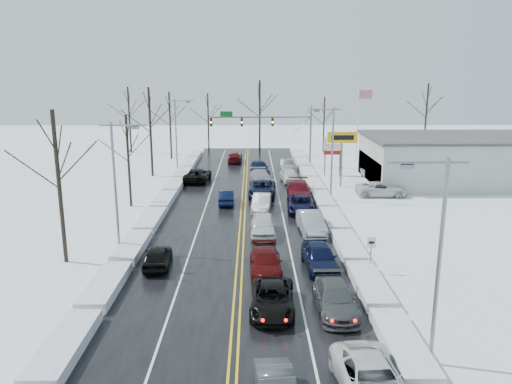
{
  "coord_description": "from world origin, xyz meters",
  "views": [
    {
      "loc": [
        0.84,
        -37.11,
        12.27
      ],
      "look_at": [
        1.15,
        3.21,
        2.5
      ],
      "focal_mm": 35.0,
      "sensor_mm": 36.0,
      "label": 1
    }
  ],
  "objects_px": {
    "traffic_signal_mast": "(272,125)",
    "flagpole": "(359,120)",
    "tires_plus_sign": "(342,141)",
    "oncoming_car_0": "(226,204)",
    "dealership_building": "(458,159)"
  },
  "relations": [
    {
      "from": "tires_plus_sign",
      "to": "dealership_building",
      "type": "relative_size",
      "value": 0.29
    },
    {
      "from": "traffic_signal_mast",
      "to": "tires_plus_sign",
      "type": "xyz_separation_m",
      "value": [
        7.05,
        -12.0,
        -0.49
      ]
    },
    {
      "from": "traffic_signal_mast",
      "to": "flagpole",
      "type": "xyz_separation_m",
      "value": [
        11.72,
        2.01,
        0.45
      ]
    },
    {
      "from": "dealership_building",
      "to": "oncoming_car_0",
      "type": "xyz_separation_m",
      "value": [
        -25.6,
        -9.13,
        -2.66
      ]
    },
    {
      "from": "traffic_signal_mast",
      "to": "oncoming_car_0",
      "type": "distance_m",
      "value": 20.53
    },
    {
      "from": "traffic_signal_mast",
      "to": "oncoming_car_0",
      "type": "xyz_separation_m",
      "value": [
        -5.07,
        -19.12,
        -5.48
      ]
    },
    {
      "from": "traffic_signal_mast",
      "to": "tires_plus_sign",
      "type": "distance_m",
      "value": 13.92
    },
    {
      "from": "tires_plus_sign",
      "to": "traffic_signal_mast",
      "type": "bearing_deg",
      "value": 120.46
    },
    {
      "from": "flagpole",
      "to": "dealership_building",
      "type": "distance_m",
      "value": 15.24
    },
    {
      "from": "tires_plus_sign",
      "to": "flagpole",
      "type": "distance_m",
      "value": 14.79
    },
    {
      "from": "tires_plus_sign",
      "to": "dealership_building",
      "type": "xyz_separation_m",
      "value": [
        13.48,
        2.01,
        -2.34
      ]
    },
    {
      "from": "flagpole",
      "to": "oncoming_car_0",
      "type": "xyz_separation_m",
      "value": [
        -16.8,
        -21.13,
        -5.93
      ]
    },
    {
      "from": "traffic_signal_mast",
      "to": "dealership_building",
      "type": "xyz_separation_m",
      "value": [
        20.53,
        -9.99,
        -2.82
      ]
    },
    {
      "from": "flagpole",
      "to": "dealership_building",
      "type": "height_order",
      "value": "flagpole"
    },
    {
      "from": "dealership_building",
      "to": "oncoming_car_0",
      "type": "bearing_deg",
      "value": -160.37
    }
  ]
}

